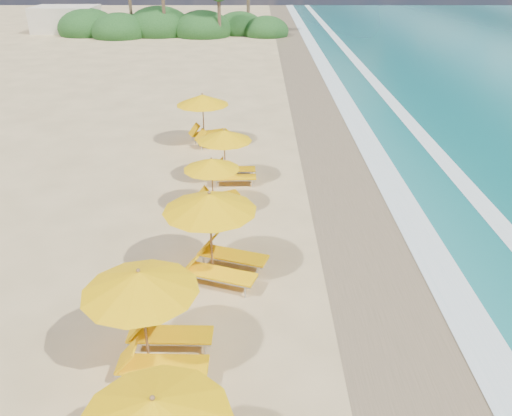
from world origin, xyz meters
TOP-DOWN VIEW (x-y plane):
  - ground at (0.00, 0.00)m, footprint 160.00×160.00m
  - wet_sand at (4.00, 0.00)m, footprint 4.00×160.00m
  - surf_foam at (6.70, 0.00)m, footprint 4.00×160.00m
  - station_1 at (-2.26, -5.60)m, footprint 2.80×2.59m
  - station_2 at (-1.08, -2.00)m, footprint 3.42×3.35m
  - station_3 at (-1.43, 2.33)m, footprint 2.69×2.67m
  - station_4 at (-1.11, 4.87)m, footprint 2.47×2.30m
  - station_5 at (-2.38, 9.43)m, footprint 3.33×3.31m
  - treeline at (-9.94, 45.51)m, footprint 25.80×8.80m
  - beach_building at (-22.00, 48.00)m, footprint 7.00×5.00m

SIDE VIEW (x-z plane):
  - ground at x=0.00m, z-range 0.00..0.00m
  - wet_sand at x=4.00m, z-range 0.00..0.01m
  - surf_foam at x=6.70m, z-range 0.02..0.03m
  - treeline at x=-9.94m, z-range -3.87..5.86m
  - station_3 at x=-1.43m, z-range 0.12..2.18m
  - station_4 at x=-1.11m, z-range 0.14..2.39m
  - beach_building at x=-22.00m, z-range 0.00..2.80m
  - station_5 at x=-2.38m, z-range 0.15..2.70m
  - station_1 at x=-2.26m, z-range 0.16..2.75m
  - station_2 at x=-1.08m, z-range 0.16..2.85m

